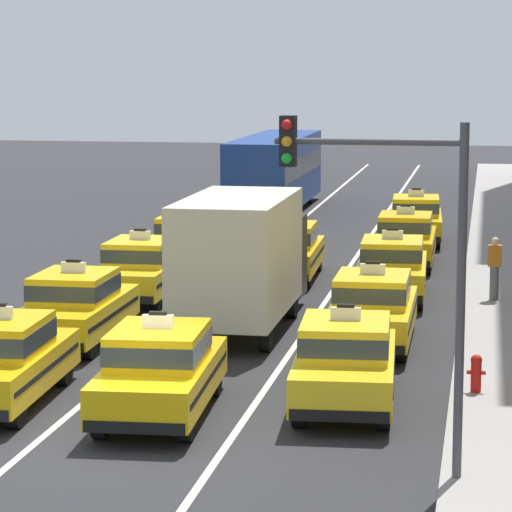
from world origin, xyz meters
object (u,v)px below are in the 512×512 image
taxi_left_third (142,268)px  taxi_center_third (287,250)px  taxi_center_nearest (160,369)px  taxi_right_fifth (416,218)px  taxi_right_fourth (405,239)px  traffic_light_pole (397,235)px  taxi_left_fourth (187,240)px  taxi_right_third (392,267)px  pedestrian_near_crosswalk (495,268)px  fire_hydrant (476,372)px  taxi_left_second (76,306)px  box_truck_center_second (243,256)px  taxi_right_nearest (345,360)px  taxi_right_second (373,308)px  taxi_left_fifth (235,216)px  taxi_left_nearest (1,359)px  bus_left_sixth (275,169)px

taxi_left_third → taxi_center_third: size_ratio=0.99×
taxi_center_nearest → taxi_right_fifth: bearing=82.1°
taxi_right_fourth → traffic_light_pole: bearing=-86.8°
taxi_left_fourth → taxi_right_third: bearing=-32.6°
pedestrian_near_crosswalk → fire_hydrant: bearing=-92.1°
taxi_right_third → fire_hydrant: 10.52m
taxi_left_second → fire_hydrant: taxi_left_second is taller
taxi_right_fifth → taxi_center_third: bearing=-111.3°
taxi_right_fourth → pedestrian_near_crosswalk: taxi_right_fourth is taller
box_truck_center_second → taxi_right_fourth: size_ratio=1.52×
traffic_light_pole → taxi_center_third: bearing=103.7°
box_truck_center_second → taxi_right_nearest: 7.41m
taxi_left_third → taxi_right_second: (6.63, -4.61, 0.00)m
taxi_left_fifth → taxi_right_fourth: 8.05m
taxi_right_nearest → taxi_right_fifth: 22.40m
taxi_left_nearest → fire_hydrant: bearing=12.6°
taxi_center_third → taxi_right_fifth: bearing=68.7°
taxi_right_fourth → fire_hydrant: 16.26m
taxi_left_third → taxi_right_second: same height
taxi_center_third → taxi_right_fourth: (3.28, 3.09, 0.00)m
taxi_right_second → traffic_light_pole: size_ratio=0.82×
taxi_center_nearest → taxi_right_nearest: size_ratio=1.00×
taxi_right_nearest → taxi_right_fourth: 17.01m
taxi_left_third → taxi_right_fourth: bearing=47.2°
taxi_left_nearest → taxi_right_fourth: 19.13m
pedestrian_near_crosswalk → fire_hydrant: pedestrian_near_crosswalk is taller
taxi_left_fifth → taxi_right_second: size_ratio=1.01×
taxi_center_third → taxi_right_fourth: size_ratio=1.01×
taxi_right_second → taxi_center_third: bearing=110.8°
taxi_left_fourth → taxi_left_fifth: (0.25, 6.45, 0.00)m
taxi_left_fourth → taxi_center_third: (3.38, -1.51, 0.00)m
taxi_center_third → fire_hydrant: size_ratio=6.32×
taxi_left_fifth → bus_left_sixth: size_ratio=0.41×
box_truck_center_second → pedestrian_near_crosswalk: (5.95, 4.12, -0.78)m
taxi_left_nearest → taxi_right_fifth: same height
box_truck_center_second → taxi_right_fourth: (3.21, 10.38, -0.90)m
taxi_left_second → taxi_right_nearest: size_ratio=0.98×
taxi_left_third → taxi_right_nearest: bearing=-56.2°
taxi_center_nearest → pedestrian_near_crosswalk: 13.45m
taxi_left_nearest → taxi_left_second: (-0.29, 5.35, 0.00)m
taxi_right_second → traffic_light_pole: bearing=-83.0°
taxi_right_nearest → taxi_right_fourth: size_ratio=1.02×
taxi_left_fourth → taxi_center_nearest: same height
taxi_left_nearest → taxi_center_third: 15.27m
taxi_center_nearest → pedestrian_near_crosswalk: size_ratio=2.78×
taxi_left_fifth → fire_hydrant: size_ratio=6.33×
taxi_right_third → pedestrian_near_crosswalk: (2.72, -0.41, 0.12)m
taxi_left_second → traffic_light_pole: (7.84, -8.61, 2.94)m
taxi_center_third → taxi_left_fourth: bearing=156.0°
taxi_center_nearest → traffic_light_pole: (4.43, -2.99, 2.94)m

